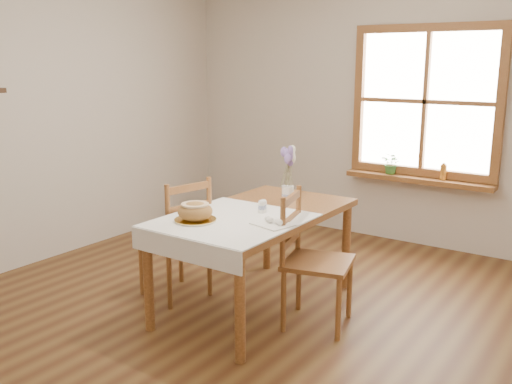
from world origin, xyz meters
TOP-DOWN VIEW (x-y plane):
  - ground at (0.00, 0.00)m, footprint 5.00×5.00m
  - room_walls at (0.00, 0.00)m, footprint 4.60×5.10m
  - window at (0.50, 2.47)m, footprint 1.46×0.08m
  - window_sill at (0.50, 2.40)m, footprint 1.46×0.20m
  - dining_table at (0.00, 0.30)m, footprint 0.90×1.60m
  - table_linen at (0.00, -0.00)m, footprint 0.91×0.99m
  - chair_left at (-0.66, 0.12)m, footprint 0.56×0.54m
  - chair_right at (0.53, 0.30)m, footprint 0.57×0.55m
  - bread_plate at (-0.18, -0.17)m, footprint 0.34×0.34m
  - bread_loaf at (-0.18, -0.17)m, footprint 0.24×0.24m
  - egg_napkin at (0.31, 0.05)m, footprint 0.29×0.26m
  - eggs at (0.31, 0.05)m, footprint 0.23×0.21m
  - salt_shaker at (0.06, 0.30)m, footprint 0.06×0.06m
  - pepper_shaker at (0.07, 0.27)m, footprint 0.06×0.06m
  - flower_vase at (0.00, 0.74)m, footprint 0.10×0.10m
  - lavender_bouquet at (0.00, 0.74)m, footprint 0.17×0.17m
  - potted_plant at (0.22, 2.40)m, footprint 0.25×0.26m
  - amber_bottle at (0.74, 2.40)m, footprint 0.07×0.07m

SIDE VIEW (x-z plane):
  - ground at x=0.00m, z-range 0.00..0.00m
  - chair_right at x=0.53m, z-range 0.00..0.96m
  - chair_left at x=-0.66m, z-range 0.00..0.97m
  - dining_table at x=0.00m, z-range 0.29..1.04m
  - window_sill at x=0.50m, z-range 0.66..0.71m
  - table_linen at x=0.00m, z-range 0.75..0.76m
  - egg_napkin at x=0.31m, z-range 0.76..0.77m
  - bread_plate at x=-0.18m, z-range 0.76..0.78m
  - eggs at x=0.31m, z-range 0.77..0.81m
  - potted_plant at x=0.22m, z-range 0.71..0.88m
  - amber_bottle at x=0.74m, z-range 0.71..0.88m
  - flower_vase at x=0.00m, z-range 0.75..0.86m
  - salt_shaker at x=0.06m, z-range 0.76..0.86m
  - pepper_shaker at x=0.07m, z-range 0.76..0.86m
  - bread_loaf at x=-0.18m, z-range 0.78..0.91m
  - lavender_bouquet at x=0.00m, z-range 0.86..1.18m
  - window at x=0.50m, z-range 0.72..2.18m
  - room_walls at x=0.00m, z-range 0.38..3.03m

